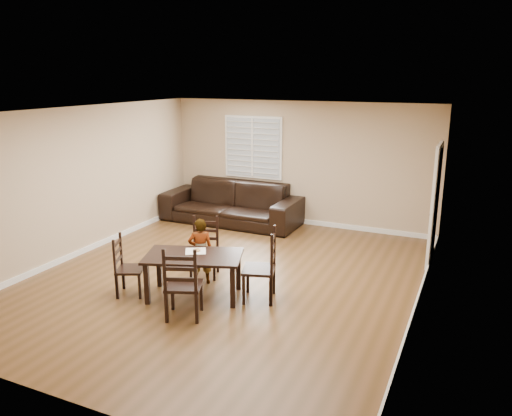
% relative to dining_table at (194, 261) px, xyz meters
% --- Properties ---
extents(ground, '(7.00, 7.00, 0.00)m').
position_rel_dining_table_xyz_m(ground, '(0.11, 0.80, -0.57)').
color(ground, brown).
rests_on(ground, ground).
extents(room, '(6.04, 7.04, 2.72)m').
position_rel_dining_table_xyz_m(room, '(0.14, 0.98, 1.24)').
color(room, tan).
rests_on(room, ground).
extents(dining_table, '(1.59, 1.21, 0.66)m').
position_rel_dining_table_xyz_m(dining_table, '(0.00, 0.00, 0.00)').
color(dining_table, black).
rests_on(dining_table, ground).
extents(chair_near, '(0.56, 0.54, 0.99)m').
position_rel_dining_table_xyz_m(chair_near, '(-0.30, 0.86, -0.12)').
color(chair_near, black).
rests_on(chair_near, ground).
extents(chair_far, '(0.60, 0.58, 1.05)m').
position_rel_dining_table_xyz_m(chair_far, '(0.26, -0.73, -0.09)').
color(chair_far, black).
rests_on(chair_far, ground).
extents(chair_left, '(0.52, 0.54, 0.92)m').
position_rel_dining_table_xyz_m(chair_left, '(-1.02, -0.36, -0.15)').
color(chair_left, black).
rests_on(chair_left, ground).
extents(chair_right, '(0.58, 0.60, 1.09)m').
position_rel_dining_table_xyz_m(chair_right, '(1.04, 0.36, -0.08)').
color(chair_right, black).
rests_on(chair_right, ground).
extents(child, '(0.47, 0.42, 1.07)m').
position_rel_dining_table_xyz_m(child, '(-0.17, 0.48, -0.04)').
color(child, gray).
rests_on(child, ground).
extents(napkin, '(0.41, 0.41, 0.00)m').
position_rel_dining_table_xyz_m(napkin, '(-0.05, 0.15, 0.09)').
color(napkin, beige).
rests_on(napkin, dining_table).
extents(donut, '(0.11, 0.11, 0.04)m').
position_rel_dining_table_xyz_m(donut, '(-0.04, 0.16, 0.12)').
color(donut, '#C08845').
rests_on(donut, napkin).
extents(sofa, '(3.12, 1.25, 0.91)m').
position_rel_dining_table_xyz_m(sofa, '(-1.29, 3.71, -0.12)').
color(sofa, black).
rests_on(sofa, ground).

